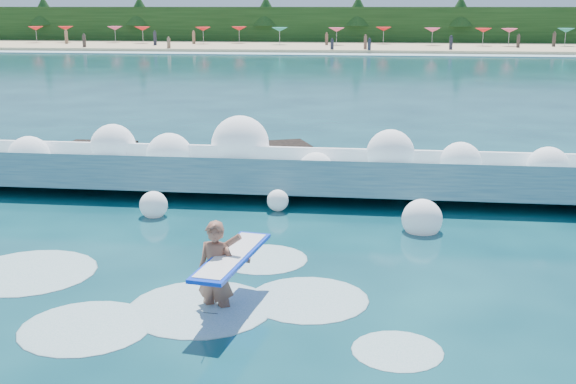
% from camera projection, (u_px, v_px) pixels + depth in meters
% --- Properties ---
extents(ground, '(200.00, 200.00, 0.00)m').
position_uv_depth(ground, '(201.00, 272.00, 14.44)').
color(ground, '#072D3A').
rests_on(ground, ground).
extents(beach, '(140.00, 20.00, 0.40)m').
position_uv_depth(beach, '(353.00, 47.00, 89.30)').
color(beach, tan).
rests_on(beach, ground).
extents(wet_band, '(140.00, 5.00, 0.08)m').
position_uv_depth(wet_band, '(349.00, 54.00, 78.78)').
color(wet_band, silver).
rests_on(wet_band, ground).
extents(treeline, '(140.00, 4.00, 5.00)m').
position_uv_depth(treeline, '(356.00, 26.00, 98.33)').
color(treeline, black).
rests_on(treeline, ground).
extents(breaking_wave, '(18.84, 2.90, 1.62)m').
position_uv_depth(breaking_wave, '(274.00, 173.00, 20.46)').
color(breaking_wave, teal).
rests_on(breaking_wave, ground).
extents(rock_cluster, '(7.82, 3.12, 1.22)m').
position_uv_depth(rock_cluster, '(180.00, 165.00, 22.41)').
color(rock_cluster, black).
rests_on(rock_cluster, ground).
extents(surfer_with_board, '(1.16, 3.05, 1.92)m').
position_uv_depth(surfer_with_board, '(220.00, 271.00, 12.55)').
color(surfer_with_board, brown).
rests_on(surfer_with_board, ground).
extents(wave_spray, '(15.64, 5.20, 2.27)m').
position_uv_depth(wave_spray, '(258.00, 157.00, 20.33)').
color(wave_spray, white).
rests_on(wave_spray, ground).
extents(surf_foam, '(9.34, 5.73, 0.14)m').
position_uv_depth(surf_foam, '(163.00, 294.00, 13.34)').
color(surf_foam, silver).
rests_on(surf_foam, ground).
extents(beach_umbrellas, '(112.16, 5.65, 0.50)m').
position_uv_depth(beach_umbrellas, '(354.00, 29.00, 90.80)').
color(beach_umbrellas, '#D03D6B').
rests_on(beach_umbrellas, ground).
extents(beachgoers, '(104.86, 14.14, 1.91)m').
position_uv_depth(beachgoers, '(307.00, 41.00, 86.67)').
color(beachgoers, '#3F332D').
rests_on(beachgoers, ground).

